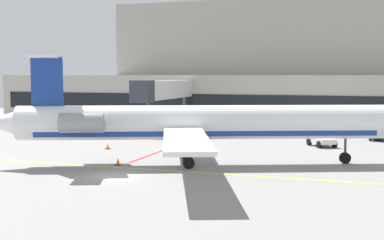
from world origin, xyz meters
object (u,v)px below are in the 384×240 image
Objects in this scene: regional_jet at (199,123)px; baggage_tug at (378,131)px; pushback_tractor at (320,138)px; fuel_tank at (312,121)px.

regional_jet is 25.31m from baggage_tug.
pushback_tractor is (8.16, 14.30, -2.53)m from regional_jet.
regional_jet reaches higher than fuel_tank.
regional_jet is at bearing -122.99° from baggage_tug.
baggage_tug is 8.81m from pushback_tractor.
baggage_tug is 9.16m from fuel_tank.
regional_jet is 4.00× the size of fuel_tank.
baggage_tug reaches higher than pushback_tractor.
baggage_tug is 0.44× the size of fuel_tank.
pushback_tractor is at bearing -129.11° from baggage_tug.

